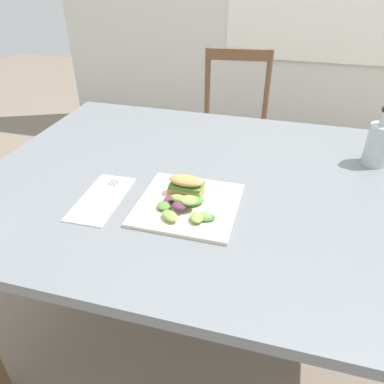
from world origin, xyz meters
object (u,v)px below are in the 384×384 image
(fork_on_napkin, at_px, (104,194))
(chair_wooden_far, at_px, (234,131))
(sandwich_half_front, at_px, (186,185))
(plate_lunch, at_px, (188,205))
(dining_table, at_px, (214,208))
(bottle_cold_brew, at_px, (378,145))

(fork_on_napkin, bearing_deg, chair_wooden_far, 81.81)
(sandwich_half_front, relative_size, fork_on_napkin, 0.52)
(chair_wooden_far, height_order, plate_lunch, chair_wooden_far)
(dining_table, distance_m, plate_lunch, 0.19)
(chair_wooden_far, relative_size, fork_on_napkin, 4.70)
(dining_table, bearing_deg, plate_lunch, -104.80)
(sandwich_half_front, xyz_separation_m, fork_on_napkin, (-0.22, -0.05, -0.03))
(plate_lunch, bearing_deg, bottle_cold_brew, 37.27)
(dining_table, height_order, sandwich_half_front, sandwich_half_front)
(dining_table, bearing_deg, chair_wooden_far, 95.95)
(dining_table, height_order, fork_on_napkin, fork_on_napkin)
(plate_lunch, height_order, fork_on_napkin, plate_lunch)
(fork_on_napkin, xyz_separation_m, bottle_cold_brew, (0.74, 0.40, 0.06))
(fork_on_napkin, bearing_deg, dining_table, 31.07)
(plate_lunch, xyz_separation_m, bottle_cold_brew, (0.51, 0.39, 0.06))
(bottle_cold_brew, bearing_deg, fork_on_napkin, -151.81)
(dining_table, height_order, chair_wooden_far, chair_wooden_far)
(chair_wooden_far, xyz_separation_m, sandwich_half_front, (0.05, -1.14, 0.33))
(plate_lunch, height_order, bottle_cold_brew, bottle_cold_brew)
(chair_wooden_far, bearing_deg, bottle_cold_brew, -54.25)
(plate_lunch, xyz_separation_m, sandwich_half_front, (-0.02, 0.04, 0.03))
(plate_lunch, relative_size, fork_on_napkin, 1.42)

